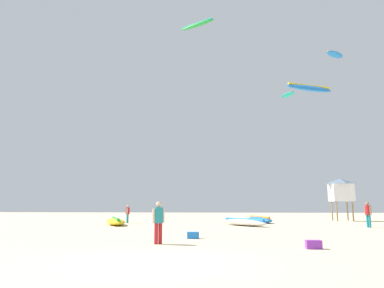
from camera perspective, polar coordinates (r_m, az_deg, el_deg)
ground_plane at (r=11.09m, az=-6.73°, el=-17.82°), size 120.00×120.00×0.00m
person_foreground at (r=15.75m, az=-5.25°, el=-11.58°), size 0.48×0.40×1.75m
person_midground at (r=32.98m, az=-10.00°, el=-10.47°), size 0.35×0.51×1.55m
person_left at (r=29.22m, az=25.73°, el=-9.59°), size 0.40×0.55×1.79m
kite_grounded_near at (r=30.07m, az=-11.80°, el=-11.72°), size 3.06×5.13×0.61m
kite_grounded_mid at (r=33.81m, az=10.49°, el=-11.49°), size 2.56×5.00×0.61m
kite_grounded_far at (r=28.70m, az=8.11°, el=-11.97°), size 3.89×4.60×0.60m
lifeguard_tower at (r=39.37m, az=22.18°, el=-6.59°), size 2.30×2.30×4.15m
cooler_box at (r=14.81m, az=18.41°, el=-14.63°), size 0.56×0.36×0.32m
gear_bag at (r=18.16m, az=0.18°, el=-14.02°), size 0.56×0.36×0.32m
kite_aloft_0 at (r=41.25m, az=14.69°, el=7.43°), size 1.47×2.06×0.44m
kite_aloft_1 at (r=46.55m, az=21.37°, el=12.87°), size 2.71×2.31×0.64m
kite_aloft_2 at (r=40.19m, az=0.82°, el=18.09°), size 4.05×3.06×0.90m
kite_aloft_4 at (r=27.27m, az=17.77°, el=8.31°), size 3.77×2.37×0.88m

